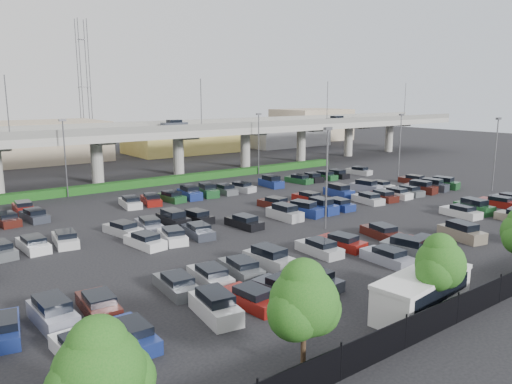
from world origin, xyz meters
TOP-DOWN VIEW (x-y plane):
  - ground at (0.00, 0.00)m, footprint 280.00×280.00m
  - overpass at (-0.22, 31.99)m, footprint 150.00×13.00m
  - hedge at (0.00, 25.00)m, footprint 66.00×1.60m
  - shuttle_bus at (-9.41, -25.82)m, footprint 8.23×3.64m
  - parked_cars at (-0.77, -2.78)m, footprint 63.14×41.67m
  - light_poles at (-4.13, 2.00)m, footprint 66.90×48.38m
  - distant_buildings at (12.38, 61.81)m, footprint 138.00×24.00m
  - comm_tower at (4.00, 74.00)m, footprint 2.40×2.40m

SIDE VIEW (x-z plane):
  - ground at x=0.00m, z-range 0.00..0.00m
  - hedge at x=0.00m, z-range 0.00..1.10m
  - parked_cars at x=-0.77m, z-range -0.23..1.44m
  - shuttle_bus at x=-9.41m, z-range 0.11..2.67m
  - distant_buildings at x=12.38m, z-range -0.76..8.24m
  - light_poles at x=-4.13m, z-range 1.09..11.39m
  - overpass at x=-0.22m, z-range -0.93..14.87m
  - comm_tower at x=4.00m, z-range 0.61..30.61m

